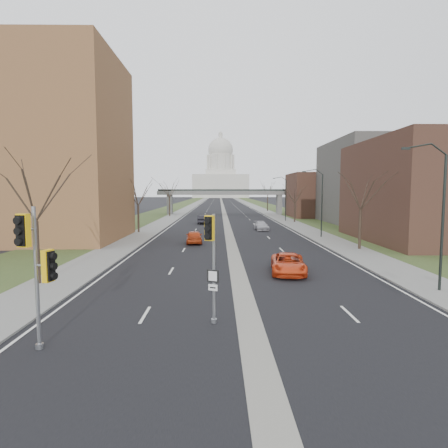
{
  "coord_description": "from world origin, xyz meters",
  "views": [
    {
      "loc": [
        -1.39,
        -15.76,
        6.04
      ],
      "look_at": [
        -1.04,
        10.72,
        3.68
      ],
      "focal_mm": 30.0,
      "sensor_mm": 36.0,
      "label": 1
    }
  ],
  "objects_px": {
    "car_left_near": "(194,237)",
    "car_right_mid": "(261,226)",
    "car_left_far": "(202,219)",
    "signal_pole_left": "(36,258)",
    "car_right_near": "(288,264)",
    "signal_pole_median": "(211,249)"
  },
  "relations": [
    {
      "from": "car_left_near",
      "to": "car_right_near",
      "type": "xyz_separation_m",
      "value": [
        7.94,
        -15.86,
        -0.04
      ]
    },
    {
      "from": "car_right_mid",
      "to": "car_left_far",
      "type": "bearing_deg",
      "value": 126.35
    },
    {
      "from": "signal_pole_left",
      "to": "car_left_near",
      "type": "relative_size",
      "value": 1.22
    },
    {
      "from": "signal_pole_median",
      "to": "car_left_near",
      "type": "relative_size",
      "value": 1.12
    },
    {
      "from": "car_left_near",
      "to": "signal_pole_median",
      "type": "bearing_deg",
      "value": 91.27
    },
    {
      "from": "car_left_near",
      "to": "car_right_mid",
      "type": "height_order",
      "value": "car_left_near"
    },
    {
      "from": "signal_pole_left",
      "to": "car_right_mid",
      "type": "height_order",
      "value": "signal_pole_left"
    },
    {
      "from": "signal_pole_median",
      "to": "car_right_near",
      "type": "distance_m",
      "value": 12.13
    },
    {
      "from": "signal_pole_median",
      "to": "car_right_near",
      "type": "relative_size",
      "value": 0.96
    },
    {
      "from": "car_left_near",
      "to": "car_right_near",
      "type": "distance_m",
      "value": 17.74
    },
    {
      "from": "signal_pole_median",
      "to": "car_right_near",
      "type": "height_order",
      "value": "signal_pole_median"
    },
    {
      "from": "signal_pole_left",
      "to": "car_left_near",
      "type": "bearing_deg",
      "value": 97.9
    },
    {
      "from": "car_left_near",
      "to": "car_left_far",
      "type": "height_order",
      "value": "car_left_far"
    },
    {
      "from": "car_left_near",
      "to": "car_right_mid",
      "type": "bearing_deg",
      "value": -127.27
    },
    {
      "from": "car_right_mid",
      "to": "signal_pole_median",
      "type": "bearing_deg",
      "value": -103.46
    },
    {
      "from": "signal_pole_left",
      "to": "car_right_near",
      "type": "height_order",
      "value": "signal_pole_left"
    },
    {
      "from": "car_left_far",
      "to": "signal_pole_left",
      "type": "bearing_deg",
      "value": 82.78
    },
    {
      "from": "car_right_mid",
      "to": "signal_pole_left",
      "type": "bearing_deg",
      "value": -110.85
    },
    {
      "from": "car_right_near",
      "to": "signal_pole_median",
      "type": "bearing_deg",
      "value": -110.43
    },
    {
      "from": "car_left_near",
      "to": "car_right_near",
      "type": "relative_size",
      "value": 0.86
    },
    {
      "from": "signal_pole_left",
      "to": "car_left_far",
      "type": "xyz_separation_m",
      "value": [
        3.59,
        54.92,
        -2.79
      ]
    },
    {
      "from": "signal_pole_left",
      "to": "signal_pole_median",
      "type": "bearing_deg",
      "value": 38.58
    }
  ]
}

